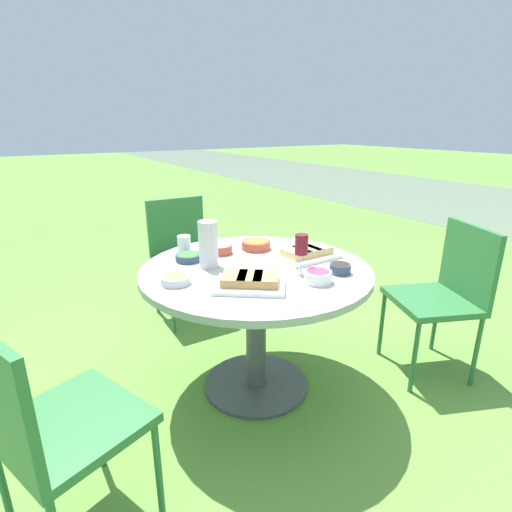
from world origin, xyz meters
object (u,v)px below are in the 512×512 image
chair_near_left (446,288)px  water_pitcher (208,244)px  chair_near_right (183,249)px  wine_glass (301,246)px  dining_table (256,290)px  chair_far_back (45,419)px

chair_near_left → water_pitcher: water_pitcher is taller
chair_near_right → wine_glass: 1.33m
dining_table → chair_far_back: (0.40, -1.04, -0.06)m
chair_far_back → wine_glass: wine_glass is taller
chair_near_right → chair_near_left: bearing=33.1°
dining_table → wine_glass: size_ratio=5.92×
dining_table → chair_near_left: size_ratio=1.34×
dining_table → chair_near_right: size_ratio=1.34×
dining_table → chair_near_right: (-1.08, 0.03, -0.06)m
chair_near_left → wine_glass: (-0.23, -0.88, 0.33)m
dining_table → chair_far_back: 1.12m
chair_near_right → water_pitcher: bearing=-13.5°
chair_near_left → chair_near_right: 1.81m
chair_near_left → wine_glass: 0.97m
chair_near_left → water_pitcher: bearing=-115.1°
dining_table → chair_near_left: (0.43, 1.02, -0.06)m
dining_table → water_pitcher: water_pitcher is taller
chair_near_left → chair_near_right: size_ratio=1.00×
dining_table → chair_near_left: bearing=66.9°
wine_glass → chair_far_back: bearing=-80.4°
chair_near_right → wine_glass: size_ratio=4.43×
water_pitcher → wine_glass: water_pitcher is taller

